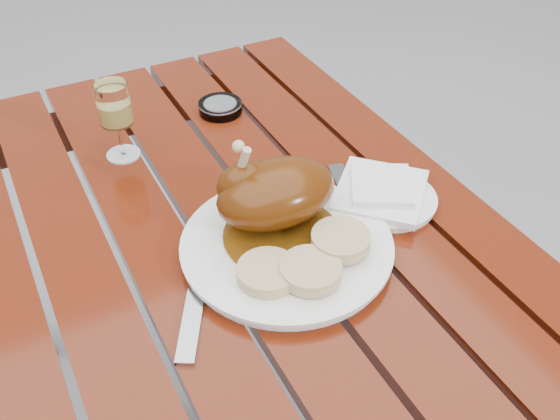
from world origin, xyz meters
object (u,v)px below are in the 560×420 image
at_px(wine_glass, 117,121).
at_px(ashtray, 220,107).
at_px(dinner_plate, 287,247).
at_px(side_plate, 388,199).
at_px(table, 243,376).

bearing_deg(wine_glass, ashtray, 14.80).
xyz_separation_m(dinner_plate, wine_glass, (-0.14, 0.36, 0.06)).
bearing_deg(ashtray, side_plate, -71.53).
distance_m(table, dinner_plate, 0.40).
bearing_deg(dinner_plate, table, 124.56).
relative_size(wine_glass, side_plate, 0.90).
relative_size(dinner_plate, ashtray, 3.69).
xyz_separation_m(wine_glass, ashtray, (0.22, 0.06, -0.06)).
height_order(table, dinner_plate, dinner_plate).
bearing_deg(wine_glass, side_plate, -43.91).
bearing_deg(table, ashtray, 69.75).
relative_size(table, dinner_plate, 3.77).
xyz_separation_m(table, dinner_plate, (0.05, -0.08, 0.39)).
relative_size(table, wine_glass, 8.33).
xyz_separation_m(table, side_plate, (0.26, -0.05, 0.38)).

